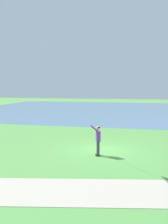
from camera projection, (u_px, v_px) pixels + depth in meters
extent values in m
plane|color=#569947|center=(102.00, 151.00, 14.58)|extent=(120.00, 120.00, 0.00)
cube|color=teal|center=(99.00, 109.00, 40.81)|extent=(36.00, 44.00, 0.01)
cube|color=#B7AD99|center=(29.00, 191.00, 8.99)|extent=(8.19, 31.90, 0.02)
cube|color=#232328|center=(98.00, 156.00, 13.47)|extent=(0.18, 0.26, 0.06)
cylinder|color=#383842|center=(98.00, 149.00, 13.43)|extent=(0.14, 0.14, 0.82)
cube|color=#232328|center=(97.00, 154.00, 13.71)|extent=(0.18, 0.26, 0.06)
cylinder|color=#383842|center=(98.00, 147.00, 13.66)|extent=(0.14, 0.14, 0.82)
cube|color=#753899|center=(98.00, 136.00, 13.47)|extent=(0.45, 0.33, 0.60)
sphere|color=#DBB28E|center=(98.00, 128.00, 13.42)|extent=(0.22, 0.22, 0.22)
ellipsoid|color=black|center=(98.00, 127.00, 13.41)|extent=(0.28, 0.28, 0.13)
cylinder|color=#753899|center=(95.00, 129.00, 13.31)|extent=(0.19, 0.56, 0.43)
cylinder|color=#753899|center=(94.00, 128.00, 13.48)|extent=(0.47, 0.45, 0.43)
sphere|color=#DBB28E|center=(92.00, 126.00, 13.36)|extent=(0.10, 0.10, 0.10)
cylinder|color=silver|center=(56.00, 62.00, 12.77)|extent=(1.23, 3.76, 7.17)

